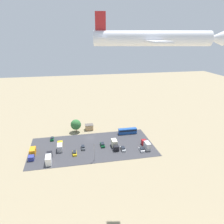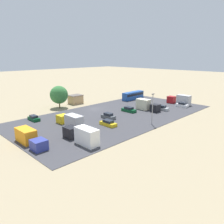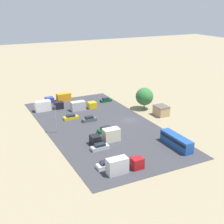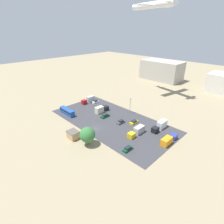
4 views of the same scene
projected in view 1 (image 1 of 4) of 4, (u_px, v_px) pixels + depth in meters
name	position (u px, v px, depth m)	size (l,w,h in m)	color
ground_plane	(90.00, 138.00, 119.30)	(400.00, 400.00, 0.00)	gray
parking_lot_surface	(92.00, 147.00, 109.94)	(61.38, 30.88, 0.08)	#38383D
shed_building	(89.00, 127.00, 129.44)	(4.73, 3.89, 3.19)	tan
bus	(128.00, 131.00, 124.01)	(10.45, 2.52, 3.02)	#1E4C9E
parked_car_0	(75.00, 153.00, 102.77)	(1.92, 4.61, 1.45)	gold
parked_car_1	(123.00, 149.00, 106.50)	(1.81, 4.58, 1.58)	#ADB2B7
parked_car_2	(83.00, 147.00, 107.64)	(1.79, 4.29, 1.63)	#4C5156
parked_car_3	(52.00, 139.00, 116.82)	(1.73, 4.12, 1.45)	#0C4723
parked_car_4	(102.00, 145.00, 110.37)	(1.92, 4.75, 1.59)	#0C4723
parked_car_5	(142.00, 150.00, 105.73)	(1.91, 4.03, 1.62)	silver
parked_truck_0	(49.00, 158.00, 96.47)	(2.39, 9.43, 3.43)	black
parked_truck_1	(146.00, 145.00, 108.39)	(2.32, 8.47, 3.52)	maroon
parked_truck_2	(115.00, 144.00, 108.84)	(2.55, 8.00, 3.38)	black
parked_truck_3	(32.00, 153.00, 101.34)	(2.54, 9.36, 2.82)	navy
parked_truck_4	(60.00, 146.00, 107.19)	(2.50, 8.85, 3.03)	gold
tree_near_shed	(76.00, 125.00, 125.59)	(5.98, 5.98, 7.45)	brown
light_pole_lot_centre	(94.00, 152.00, 96.42)	(0.90, 0.28, 7.97)	gray
airplane	(158.00, 38.00, 53.52)	(31.88, 26.11, 7.96)	white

